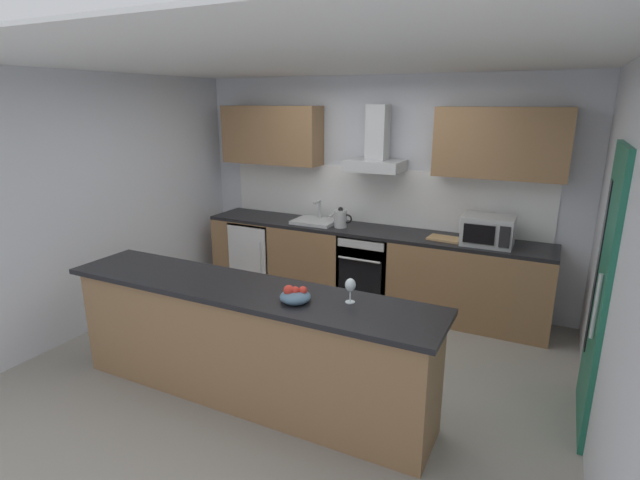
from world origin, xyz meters
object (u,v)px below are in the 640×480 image
object	(u,v)px
range_hood	(376,150)
chopping_board	(445,239)
oven	(369,266)
fruit_bowl	(295,296)
refrigerator	(259,252)
microwave	(488,231)
kettle	(341,218)
sink	(315,221)
wine_glass	(350,286)

from	to	relation	value
range_hood	chopping_board	world-z (taller)	range_hood
oven	fruit_bowl	size ratio (longest dim) A/B	3.64
refrigerator	microwave	world-z (taller)	microwave
oven	chopping_board	size ratio (longest dim) A/B	2.35
microwave	fruit_bowl	size ratio (longest dim) A/B	2.27
kettle	fruit_bowl	xyz separation A→B (m)	(0.66, -2.25, -0.01)
oven	sink	xyz separation A→B (m)	(-0.71, 0.01, 0.47)
range_hood	kettle	bearing A→B (deg)	-155.24
range_hood	refrigerator	bearing A→B (deg)	-175.01
oven	range_hood	xyz separation A→B (m)	(0.00, 0.13, 1.33)
refrigerator	microwave	distance (m)	2.87
range_hood	fruit_bowl	size ratio (longest dim) A/B	3.27
range_hood	wine_glass	bearing A→B (deg)	-73.71
microwave	range_hood	size ratio (longest dim) A/B	0.69
microwave	fruit_bowl	xyz separation A→B (m)	(-0.97, -2.26, -0.05)
oven	sink	bearing A→B (deg)	179.11
microwave	sink	size ratio (longest dim) A/B	1.00
microwave	chopping_board	size ratio (longest dim) A/B	1.47
refrigerator	fruit_bowl	bearing A→B (deg)	-51.40
oven	fruit_bowl	bearing A→B (deg)	-82.32
sink	fruit_bowl	xyz separation A→B (m)	(1.01, -2.30, 0.07)
kettle	chopping_board	size ratio (longest dim) A/B	0.85
range_hood	chopping_board	size ratio (longest dim) A/B	2.12
range_hood	wine_glass	world-z (taller)	range_hood
oven	sink	distance (m)	0.85
microwave	wine_glass	world-z (taller)	microwave
microwave	oven	bearing A→B (deg)	178.75
oven	wine_glass	xyz separation A→B (m)	(0.66, -2.13, 0.62)
refrigerator	microwave	size ratio (longest dim) A/B	1.70
kettle	range_hood	xyz separation A→B (m)	(0.35, 0.16, 0.78)
kettle	oven	bearing A→B (deg)	5.44
refrigerator	range_hood	size ratio (longest dim) A/B	1.18
kettle	range_hood	bearing A→B (deg)	24.76
wine_glass	fruit_bowl	world-z (taller)	wine_glass
microwave	wine_glass	bearing A→B (deg)	-106.46
microwave	range_hood	xyz separation A→B (m)	(-1.28, 0.16, 0.74)
microwave	kettle	world-z (taller)	microwave
refrigerator	wine_glass	size ratio (longest dim) A/B	4.78
kettle	chopping_board	xyz separation A→B (m)	(1.21, 0.01, -0.09)
refrigerator	kettle	world-z (taller)	kettle
oven	chopping_board	world-z (taller)	chopping_board
refrigerator	fruit_bowl	size ratio (longest dim) A/B	3.86
kettle	range_hood	size ratio (longest dim) A/B	0.40
refrigerator	wine_glass	xyz separation A→B (m)	(2.18, -2.13, 0.65)
range_hood	wine_glass	xyz separation A→B (m)	(0.66, -2.26, -0.71)
refrigerator	sink	bearing A→B (deg)	0.97
chopping_board	sink	bearing A→B (deg)	178.72
range_hood	fruit_bowl	xyz separation A→B (m)	(0.31, -2.42, -0.79)
kettle	fruit_bowl	bearing A→B (deg)	-73.63
microwave	range_hood	world-z (taller)	range_hood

